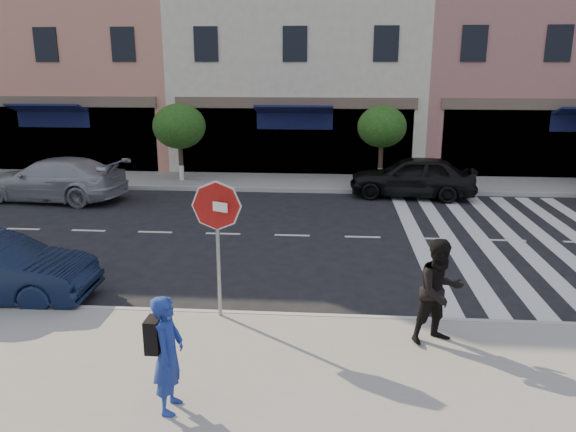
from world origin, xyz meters
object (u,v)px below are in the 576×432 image
object	(u,v)px
photographer	(168,354)
stop_sign	(217,220)
car_far_mid	(412,176)
walker	(440,292)
car_far_left	(53,179)

from	to	relation	value
photographer	stop_sign	bearing A→B (deg)	-1.17
car_far_mid	walker	bearing A→B (deg)	1.43
car_far_left	car_far_mid	distance (m)	12.92
walker	car_far_left	xyz separation A→B (m)	(-11.74, 9.97, -0.30)
stop_sign	photographer	xyz separation A→B (m)	(-0.10, -2.97, -1.05)
photographer	car_far_left	distance (m)	14.48
photographer	walker	xyz separation A→B (m)	(3.99, 2.27, 0.08)
photographer	car_far_mid	world-z (taller)	photographer
stop_sign	walker	size ratio (longest dim) A/B	1.42
stop_sign	car_far_left	xyz separation A→B (m)	(-7.85, 9.27, -1.27)
walker	car_far_mid	world-z (taller)	walker
car_far_left	car_far_mid	bearing A→B (deg)	103.61
stop_sign	car_far_left	size ratio (longest dim) A/B	0.50
car_far_left	stop_sign	bearing A→B (deg)	47.20
stop_sign	car_far_left	distance (m)	12.21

